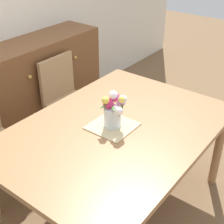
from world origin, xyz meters
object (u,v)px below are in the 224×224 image
object	(u,v)px
chair_right	(66,96)
dresser	(41,86)
dining_table	(115,137)
flower_vase	(114,109)

from	to	relation	value
chair_right	dresser	bearing A→B (deg)	-92.86
dining_table	chair_right	bearing A→B (deg)	64.35
chair_right	dresser	xyz separation A→B (m)	(0.02, 0.39, -0.02)
dining_table	dresser	distance (m)	1.42
chair_right	dresser	distance (m)	0.39
dining_table	chair_right	xyz separation A→B (m)	(0.45, 0.94, -0.17)
chair_right	flower_vase	size ratio (longest dim) A/B	3.50
flower_vase	chair_right	bearing A→B (deg)	64.32
chair_right	dining_table	bearing A→B (deg)	64.35
chair_right	flower_vase	xyz separation A→B (m)	(-0.44, -0.92, 0.39)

